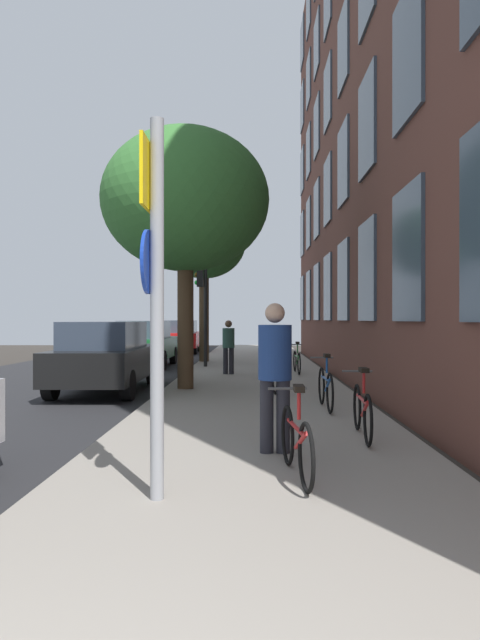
# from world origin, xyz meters

# --- Properties ---
(ground_plane) EXTENTS (41.80, 41.80, 0.00)m
(ground_plane) POSITION_xyz_m (-2.40, 15.00, 0.00)
(ground_plane) COLOR #332D28
(road_asphalt) EXTENTS (7.00, 38.00, 0.01)m
(road_asphalt) POSITION_xyz_m (-4.50, 15.00, 0.01)
(road_asphalt) COLOR #232326
(road_asphalt) RESTS_ON ground
(sidewalk) EXTENTS (4.20, 38.00, 0.12)m
(sidewalk) POSITION_xyz_m (1.10, 15.00, 0.06)
(sidewalk) COLOR gray
(sidewalk) RESTS_ON ground
(building_facade) EXTENTS (0.56, 27.00, 16.51)m
(building_facade) POSITION_xyz_m (3.69, 14.50, 8.28)
(building_facade) COLOR brown
(building_facade) RESTS_ON ground
(sign_post) EXTENTS (0.16, 0.60, 3.31)m
(sign_post) POSITION_xyz_m (0.16, 4.30, 2.02)
(sign_post) COLOR gray
(sign_post) RESTS_ON sidewalk
(traffic_light) EXTENTS (0.43, 0.24, 3.49)m
(traffic_light) POSITION_xyz_m (-0.66, 18.15, 2.52)
(traffic_light) COLOR black
(traffic_light) RESTS_ON sidewalk
(tree_near) EXTENTS (3.80, 3.80, 5.88)m
(tree_near) POSITION_xyz_m (-0.51, 12.19, 4.36)
(tree_near) COLOR #4C3823
(tree_near) RESTS_ON sidewalk
(tree_far) EXTENTS (3.09, 3.09, 5.71)m
(tree_far) POSITION_xyz_m (-0.80, 20.42, 4.47)
(tree_far) COLOR #4C3823
(tree_far) RESTS_ON sidewalk
(bicycle_0) EXTENTS (0.42, 1.62, 0.93)m
(bicycle_0) POSITION_xyz_m (1.45, 5.00, 0.48)
(bicycle_0) COLOR black
(bicycle_0) RESTS_ON sidewalk
(bicycle_1) EXTENTS (0.42, 1.71, 0.94)m
(bicycle_1) POSITION_xyz_m (2.46, 6.90, 0.49)
(bicycle_1) COLOR black
(bicycle_1) RESTS_ON sidewalk
(bicycle_2) EXTENTS (0.42, 1.72, 0.97)m
(bicycle_2) POSITION_xyz_m (2.29, 9.31, 0.50)
(bicycle_2) COLOR black
(bicycle_2) RESTS_ON sidewalk
(bicycle_3) EXTENTS (0.42, 1.67, 0.95)m
(bicycle_3) POSITION_xyz_m (1.42, 11.70, 0.49)
(bicycle_3) COLOR black
(bicycle_3) RESTS_ON sidewalk
(bicycle_4) EXTENTS (0.42, 1.71, 0.92)m
(bicycle_4) POSITION_xyz_m (2.30, 15.85, 0.48)
(bicycle_4) COLOR black
(bicycle_4) RESTS_ON sidewalk
(pedestrian_0) EXTENTS (0.50, 0.50, 1.76)m
(pedestrian_0) POSITION_xyz_m (1.28, 6.04, 1.12)
(pedestrian_0) COLOR #26262D
(pedestrian_0) RESTS_ON sidewalk
(pedestrian_1) EXTENTS (0.48, 0.48, 1.54)m
(pedestrian_1) POSITION_xyz_m (0.32, 15.56, 1.00)
(pedestrian_1) COLOR #26262D
(pedestrian_1) RESTS_ON sidewalk
(car_1) EXTENTS (1.83, 4.51, 1.62)m
(car_1) POSITION_xyz_m (-2.35, 12.36, 0.84)
(car_1) COLOR black
(car_1) RESTS_ON road_asphalt
(car_2) EXTENTS (1.84, 4.03, 1.62)m
(car_2) POSITION_xyz_m (-2.79, 19.34, 0.84)
(car_2) COLOR #19662D
(car_2) RESTS_ON road_asphalt
(car_3) EXTENTS (1.98, 4.04, 1.62)m
(car_3) POSITION_xyz_m (-2.62, 27.60, 0.84)
(car_3) COLOR red
(car_3) RESTS_ON road_asphalt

